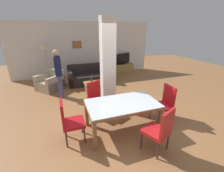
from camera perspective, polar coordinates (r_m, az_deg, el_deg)
ground_plane at (r=3.95m, az=3.74°, el=-15.91°), size 18.00×18.00×0.00m
back_wall at (r=8.13m, az=-10.46°, el=13.61°), size 7.20×0.09×2.70m
divider_pillar at (r=4.57m, az=-1.59°, el=8.20°), size 0.41×0.33×2.70m
dining_table at (r=3.62m, az=3.97°, el=-8.37°), size 1.69×1.00×0.74m
dining_chair_far_left at (r=4.28m, az=-5.87°, el=-4.37°), size 0.61×0.61×0.99m
dining_chair_head_left at (r=3.42m, az=-15.91°, el=-12.28°), size 0.46×0.46×0.99m
dining_chair_head_right at (r=4.22m, az=19.33°, el=-5.90°), size 0.46×0.46×0.99m
dining_chair_near_right at (r=3.18m, az=17.87°, el=-15.37°), size 0.61×0.61×0.99m
sofa at (r=6.99m, az=-8.30°, el=3.55°), size 1.94×0.94×0.83m
armchair at (r=6.63m, az=-22.37°, el=1.13°), size 1.20×1.20×0.80m
coffee_table at (r=5.95m, az=-6.82°, el=-0.38°), size 0.76×0.53×0.40m
bottle at (r=5.72m, az=-7.80°, el=1.92°), size 0.08×0.08×0.29m
tv_stand at (r=8.63m, az=3.77°, el=6.79°), size 1.30×0.40×0.47m
tv_screen at (r=8.51m, az=3.86°, el=10.23°), size 1.08×0.47×0.60m
floor_lamp at (r=7.67m, az=-24.21°, el=12.16°), size 0.34×0.34×1.67m
standing_person at (r=5.55m, az=-19.79°, el=5.49°), size 0.23×0.39×1.72m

